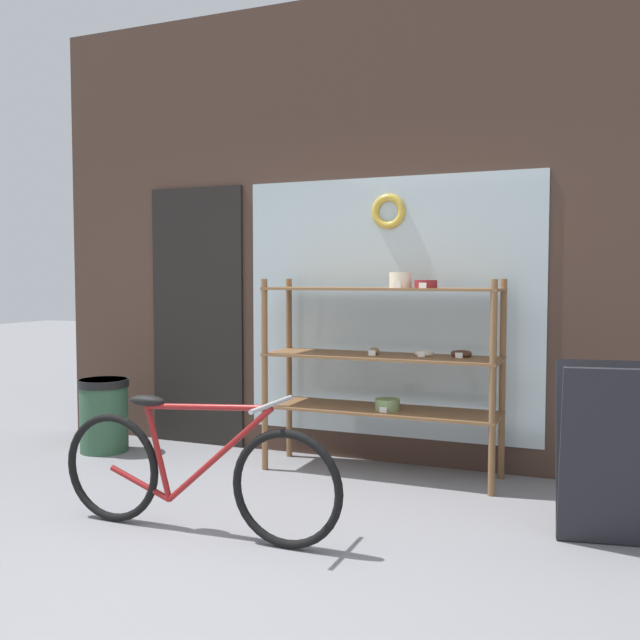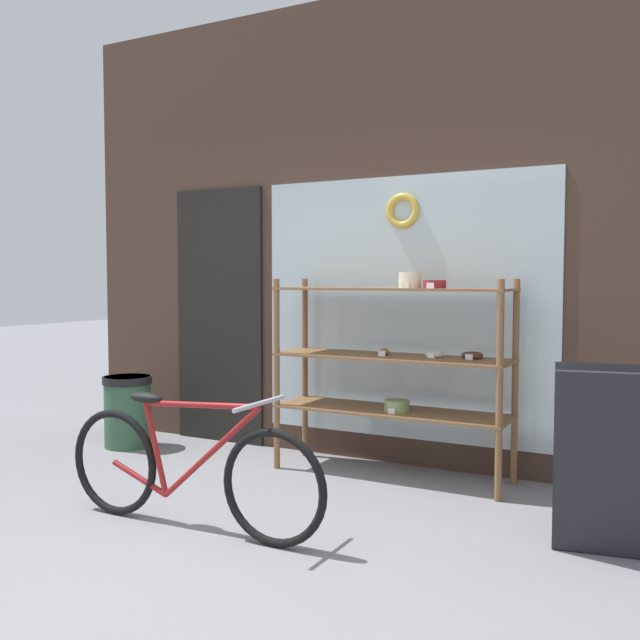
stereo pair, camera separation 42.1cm
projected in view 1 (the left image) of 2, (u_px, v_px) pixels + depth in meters
ground_plane at (192, 582)px, 3.21m from camera, size 30.00×30.00×0.00m
storefront_facade at (360, 236)px, 5.32m from camera, size 5.42×0.13×3.46m
display_case at (384, 354)px, 4.91m from camera, size 1.64×0.45×1.41m
bicycle at (193, 472)px, 3.79m from camera, size 1.69×0.46×0.74m
sandwich_board at (617, 455)px, 3.63m from camera, size 0.64×0.47×0.93m
trash_bin at (104, 412)px, 5.61m from camera, size 0.39×0.39×0.57m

